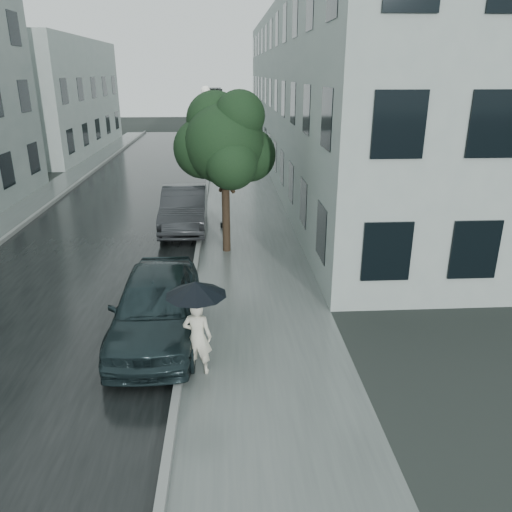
{
  "coord_description": "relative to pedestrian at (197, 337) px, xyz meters",
  "views": [
    {
      "loc": [
        -0.57,
        -9.72,
        5.71
      ],
      "look_at": [
        0.15,
        2.17,
        1.3
      ],
      "focal_mm": 35.0,
      "sensor_mm": 36.0,
      "label": 1
    }
  ],
  "objects": [
    {
      "name": "pedestrian",
      "position": [
        0.0,
        0.0,
        0.0
      ],
      "size": [
        0.63,
        0.47,
        1.57
      ],
      "primitive_type": "imported",
      "rotation": [
        0.0,
        0.0,
        2.97
      ],
      "color": "beige",
      "rests_on": "sidewalk"
    },
    {
      "name": "street_tree",
      "position": [
        0.6,
        7.37,
        2.81
      ],
      "size": [
        3.31,
        3.01,
        5.23
      ],
      "color": "#332619",
      "rests_on": "ground"
    },
    {
      "name": "sidewalk",
      "position": [
        1.45,
        13.0,
        -0.79
      ],
      "size": [
        3.5,
        60.0,
        0.01
      ],
      "primitive_type": "cube",
      "color": "slate",
      "rests_on": "ground"
    },
    {
      "name": "car_far",
      "position": [
        -1.0,
        10.01,
        -0.01
      ],
      "size": [
        1.73,
        4.77,
        1.56
      ],
      "primitive_type": "imported",
      "rotation": [
        0.0,
        0.0,
        0.02
      ],
      "color": "#232628",
      "rests_on": "ground"
    },
    {
      "name": "umbrella",
      "position": [
        0.01,
        -0.01,
        1.05
      ],
      "size": [
        1.27,
        1.27,
        1.1
      ],
      "rotation": [
        0.0,
        0.0,
        0.07
      ],
      "color": "black",
      "rests_on": "ground"
    },
    {
      "name": "car_near",
      "position": [
        -1.0,
        1.5,
        -0.0
      ],
      "size": [
        1.89,
        4.63,
        1.57
      ],
      "primitive_type": "imported",
      "rotation": [
        0.0,
        0.0,
        0.01
      ],
      "color": "black",
      "rests_on": "ground"
    },
    {
      "name": "kerb_far",
      "position": [
        -7.37,
        13.0,
        -0.72
      ],
      "size": [
        0.15,
        60.0,
        0.15
      ],
      "primitive_type": "cube",
      "color": "slate",
      "rests_on": "ground"
    },
    {
      "name": "ground",
      "position": [
        1.2,
        1.0,
        -0.8
      ],
      "size": [
        120.0,
        120.0,
        0.0
      ],
      "primitive_type": "plane",
      "color": "black",
      "rests_on": "ground"
    },
    {
      "name": "building_near",
      "position": [
        6.67,
        20.5,
        3.7
      ],
      "size": [
        7.02,
        36.0,
        9.0
      ],
      "color": "#96A39D",
      "rests_on": "ground"
    },
    {
      "name": "lamp_post",
      "position": [
        0.35,
        9.97,
        2.2
      ],
      "size": [
        0.84,
        0.4,
        5.25
      ],
      "rotation": [
        0.0,
        0.0,
        0.19
      ],
      "color": "black",
      "rests_on": "ground"
    },
    {
      "name": "sidewalk_far",
      "position": [
        -8.3,
        13.0,
        -0.79
      ],
      "size": [
        1.7,
        60.0,
        0.01
      ],
      "primitive_type": "cube",
      "color": "#4C5451",
      "rests_on": "ground"
    },
    {
      "name": "building_far_b",
      "position": [
        -12.57,
        31.0,
        3.2
      ],
      "size": [
        7.02,
        18.0,
        8.0
      ],
      "color": "#96A39D",
      "rests_on": "ground"
    },
    {
      "name": "kerb_near",
      "position": [
        -0.38,
        13.0,
        -0.72
      ],
      "size": [
        0.15,
        60.0,
        0.15
      ],
      "primitive_type": "cube",
      "color": "slate",
      "rests_on": "ground"
    },
    {
      "name": "asphalt_road",
      "position": [
        -3.88,
        13.0,
        -0.79
      ],
      "size": [
        6.85,
        60.0,
        0.0
      ],
      "primitive_type": "cube",
      "color": "black",
      "rests_on": "ground"
    }
  ]
}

